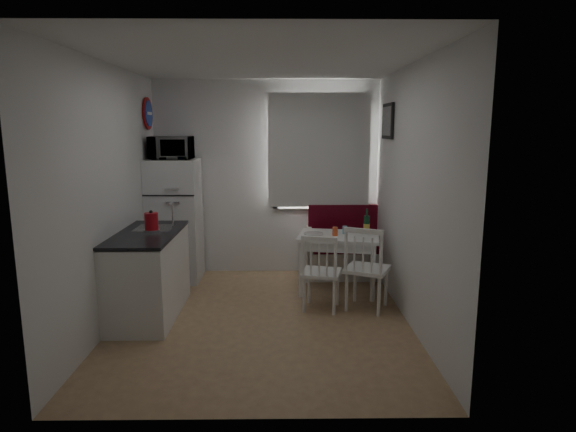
# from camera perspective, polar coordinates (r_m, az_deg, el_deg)

# --- Properties ---
(floor) EXTENTS (3.00, 3.50, 0.02)m
(floor) POSITION_cam_1_polar(r_m,az_deg,el_deg) (5.14, -3.07, -12.14)
(floor) COLOR #987451
(floor) RESTS_ON ground
(ceiling) EXTENTS (3.00, 3.50, 0.02)m
(ceiling) POSITION_cam_1_polar(r_m,az_deg,el_deg) (4.79, -3.38, 17.94)
(ceiling) COLOR white
(ceiling) RESTS_ON wall_back
(wall_back) EXTENTS (3.00, 0.02, 2.60)m
(wall_back) POSITION_cam_1_polar(r_m,az_deg,el_deg) (6.53, -2.55, 4.49)
(wall_back) COLOR white
(wall_back) RESTS_ON floor
(wall_front) EXTENTS (3.00, 0.02, 2.60)m
(wall_front) POSITION_cam_1_polar(r_m,az_deg,el_deg) (3.08, -4.63, -2.16)
(wall_front) COLOR white
(wall_front) RESTS_ON floor
(wall_left) EXTENTS (0.02, 3.50, 2.60)m
(wall_left) POSITION_cam_1_polar(r_m,az_deg,el_deg) (5.09, -20.36, 2.19)
(wall_left) COLOR white
(wall_left) RESTS_ON floor
(wall_right) EXTENTS (0.02, 3.50, 2.60)m
(wall_right) POSITION_cam_1_polar(r_m,az_deg,el_deg) (4.96, 14.37, 2.32)
(wall_right) COLOR white
(wall_right) RESTS_ON floor
(window) EXTENTS (1.22, 0.06, 1.47)m
(window) POSITION_cam_1_polar(r_m,az_deg,el_deg) (6.49, 3.65, 7.32)
(window) COLOR white
(window) RESTS_ON wall_back
(curtain) EXTENTS (1.35, 0.02, 1.50)m
(curtain) POSITION_cam_1_polar(r_m,az_deg,el_deg) (6.42, 3.70, 7.73)
(curtain) COLOR white
(curtain) RESTS_ON wall_back
(kitchen_counter) EXTENTS (0.62, 1.32, 1.16)m
(kitchen_counter) POSITION_cam_1_polar(r_m,az_deg,el_deg) (5.32, -16.16, -6.56)
(kitchen_counter) COLOR white
(kitchen_counter) RESTS_ON floor
(wall_sign) EXTENTS (0.03, 0.40, 0.40)m
(wall_sign) POSITION_cam_1_polar(r_m,az_deg,el_deg) (6.42, -16.21, 11.59)
(wall_sign) COLOR #1B3AA2
(wall_sign) RESTS_ON wall_left
(picture_frame) EXTENTS (0.04, 0.52, 0.42)m
(picture_frame) POSITION_cam_1_polar(r_m,az_deg,el_deg) (5.98, 11.72, 10.95)
(picture_frame) COLOR black
(picture_frame) RESTS_ON wall_right
(bench) EXTENTS (1.33, 0.51, 0.95)m
(bench) POSITION_cam_1_polar(r_m,az_deg,el_deg) (6.55, 8.03, -4.36)
(bench) COLOR white
(bench) RESTS_ON floor
(dining_table) EXTENTS (1.05, 0.82, 0.71)m
(dining_table) POSITION_cam_1_polar(r_m,az_deg,el_deg) (5.81, 6.01, -3.00)
(dining_table) COLOR white
(dining_table) RESTS_ON floor
(chair_left) EXTENTS (0.48, 0.47, 0.46)m
(chair_left) POSITION_cam_1_polar(r_m,az_deg,el_deg) (5.18, 4.07, -5.78)
(chair_left) COLOR white
(chair_left) RESTS_ON floor
(chair_right) EXTENTS (0.57, 0.58, 0.50)m
(chair_right) POSITION_cam_1_polar(r_m,az_deg,el_deg) (5.23, 9.58, -5.18)
(chair_right) COLOR white
(chair_right) RESTS_ON floor
(fridge) EXTENTS (0.63, 0.63, 1.58)m
(fridge) POSITION_cam_1_polar(r_m,az_deg,el_deg) (6.41, -13.22, -0.49)
(fridge) COLOR white
(fridge) RESTS_ON floor
(microwave) EXTENTS (0.52, 0.35, 0.29)m
(microwave) POSITION_cam_1_polar(r_m,az_deg,el_deg) (6.26, -13.67, 7.85)
(microwave) COLOR white
(microwave) RESTS_ON fridge
(kettle) EXTENTS (0.17, 0.17, 0.22)m
(kettle) POSITION_cam_1_polar(r_m,az_deg,el_deg) (5.19, -15.88, -0.64)
(kettle) COLOR #B10E18
(kettle) RESTS_ON kitchen_counter
(wine_bottle) EXTENTS (0.08, 0.08, 0.30)m
(wine_bottle) POSITION_cam_1_polar(r_m,az_deg,el_deg) (5.91, 9.31, -0.58)
(wine_bottle) COLOR #143F24
(wine_bottle) RESTS_ON dining_table
(drinking_glass_orange) EXTENTS (0.06, 0.06, 0.10)m
(drinking_glass_orange) POSITION_cam_1_polar(r_m,az_deg,el_deg) (5.73, 5.60, -1.83)
(drinking_glass_orange) COLOR #EC5727
(drinking_glass_orange) RESTS_ON dining_table
(drinking_glass_blue) EXTENTS (0.06, 0.06, 0.10)m
(drinking_glass_blue) POSITION_cam_1_polar(r_m,az_deg,el_deg) (5.85, 6.76, -1.65)
(drinking_glass_blue) COLOR #7EBDD6
(drinking_glass_blue) RESTS_ON dining_table
(plate) EXTENTS (0.23, 0.23, 0.02)m
(plate) POSITION_cam_1_polar(r_m,az_deg,el_deg) (5.79, 3.05, -2.12)
(plate) COLOR white
(plate) RESTS_ON dining_table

